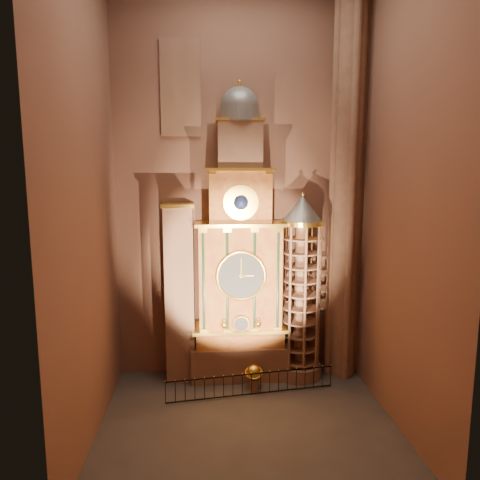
{
  "coord_description": "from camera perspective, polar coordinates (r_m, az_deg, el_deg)",
  "views": [
    {
      "loc": [
        -1.89,
        -18.76,
        11.69
      ],
      "look_at": [
        -0.14,
        3.0,
        8.43
      ],
      "focal_mm": 32.0,
      "sensor_mm": 36.0,
      "label": 1
    }
  ],
  "objects": [
    {
      "name": "wall_back",
      "position": [
        24.84,
        -0.24,
        6.91
      ],
      "size": [
        22.0,
        0.0,
        22.0
      ],
      "primitive_type": "plane",
      "rotation": [
        1.57,
        0.0,
        0.0
      ],
      "color": "#8B5E4B",
      "rests_on": "floor"
    },
    {
      "name": "stair_turret",
      "position": [
        24.91,
        8.1,
        -6.53
      ],
      "size": [
        2.5,
        2.5,
        10.8
      ],
      "color": "#8C634C",
      "rests_on": "floor"
    },
    {
      "name": "wall_left",
      "position": [
        19.45,
        -19.95,
        5.96
      ],
      "size": [
        0.0,
        22.0,
        22.0
      ],
      "primitive_type": "plane",
      "rotation": [
        1.57,
        0.0,
        1.57
      ],
      "color": "#8B5E4B",
      "rests_on": "floor"
    },
    {
      "name": "portrait_tower",
      "position": [
        24.67,
        -8.01,
        -6.96
      ],
      "size": [
        1.8,
        1.6,
        10.2
      ],
      "color": "#8C634C",
      "rests_on": "floor"
    },
    {
      "name": "iron_railing",
      "position": [
        24.17,
        1.54,
        -18.67
      ],
      "size": [
        9.04,
        1.24,
        1.2
      ],
      "color": "black",
      "rests_on": "floor"
    },
    {
      "name": "gothic_pier",
      "position": [
        25.07,
        14.07,
        6.67
      ],
      "size": [
        2.04,
        2.04,
        22.0
      ],
      "color": "#8C634C",
      "rests_on": "floor"
    },
    {
      "name": "stained_glass_window",
      "position": [
        25.17,
        -7.96,
        19.44
      ],
      "size": [
        2.2,
        0.14,
        5.2
      ],
      "color": "navy",
      "rests_on": "wall_back"
    },
    {
      "name": "astronomical_clock",
      "position": [
        24.32,
        -0.05,
        -3.4
      ],
      "size": [
        5.6,
        2.41,
        16.7
      ],
      "color": "#8C634C",
      "rests_on": "floor"
    },
    {
      "name": "celestial_globe",
      "position": [
        24.71,
        1.86,
        -17.55
      ],
      "size": [
        1.13,
        1.09,
        1.4
      ],
      "color": "#8C634C",
      "rests_on": "floor"
    },
    {
      "name": "floor",
      "position": [
        22.18,
        1.06,
        -23.31
      ],
      "size": [
        14.0,
        14.0,
        0.0
      ],
      "primitive_type": "plane",
      "color": "#383330",
      "rests_on": "ground"
    },
    {
      "name": "wall_right",
      "position": [
        20.77,
        20.86,
        6.05
      ],
      "size": [
        0.0,
        22.0,
        22.0
      ],
      "primitive_type": "plane",
      "rotation": [
        1.57,
        0.0,
        -1.57
      ],
      "color": "#8B5E4B",
      "rests_on": "floor"
    }
  ]
}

